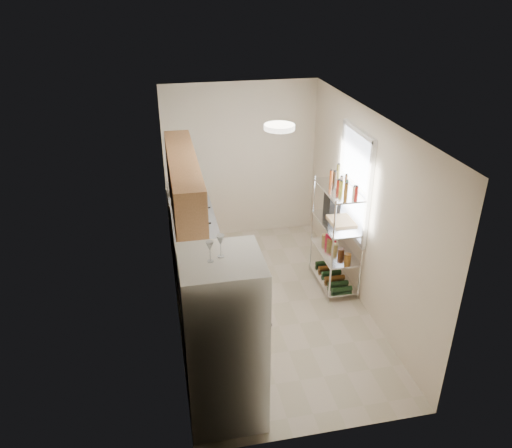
{
  "coord_description": "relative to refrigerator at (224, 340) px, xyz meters",
  "views": [
    {
      "loc": [
        -1.33,
        -5.47,
        4.07
      ],
      "look_at": [
        -0.15,
        0.25,
        1.13
      ],
      "focal_mm": 35.0,
      "sensor_mm": 36.0,
      "label": 1
    }
  ],
  "objects": [
    {
      "name": "refrigerator",
      "position": [
        0.0,
        0.0,
        0.0
      ],
      "size": [
        0.75,
        0.75,
        1.83
      ],
      "primitive_type": "cube",
      "color": "white",
      "rests_on": "ground"
    },
    {
      "name": "bakers_rack",
      "position": [
        1.88,
        2.01,
        0.19
      ],
      "size": [
        0.45,
        0.9,
        1.73
      ],
      "color": "silver",
      "rests_on": "ground"
    },
    {
      "name": "window",
      "position": [
        2.1,
        2.06,
        0.64
      ],
      "size": [
        0.06,
        1.0,
        1.46
      ],
      "primitive_type": "cube",
      "color": "white",
      "rests_on": "room"
    },
    {
      "name": "frying_pan_small",
      "position": [
        -0.02,
        2.99,
        0.01
      ],
      "size": [
        0.24,
        0.24,
        0.04
      ],
      "primitive_type": "cylinder",
      "rotation": [
        0.0,
        0.0,
        0.17
      ],
      "color": "black",
      "rests_on": "counter_run"
    },
    {
      "name": "espresso_machine",
      "position": [
        1.91,
        2.34,
        0.24
      ],
      "size": [
        0.17,
        0.25,
        0.29
      ],
      "primitive_type": "cube",
      "rotation": [
        0.0,
        0.0,
        0.02
      ],
      "color": "black",
      "rests_on": "bakers_rack"
    },
    {
      "name": "storage_bag",
      "position": [
        1.88,
        2.21,
        -0.28
      ],
      "size": [
        0.14,
        0.16,
        0.16
      ],
      "primitive_type": "cube",
      "rotation": [
        0.0,
        0.0,
        0.34
      ],
      "color": "#B41633",
      "rests_on": "bakers_rack"
    },
    {
      "name": "rice_cooker",
      "position": [
        -0.12,
        1.79,
        0.1
      ],
      "size": [
        0.28,
        0.28,
        0.23
      ],
      "primitive_type": "cylinder",
      "color": "silver",
      "rests_on": "counter_run"
    },
    {
      "name": "range_hood",
      "position": [
        -0.13,
        2.61,
        0.48
      ],
      "size": [
        0.5,
        0.6,
        0.12
      ],
      "primitive_type": "cube",
      "color": "#B7BABC",
      "rests_on": "room"
    },
    {
      "name": "wine_glass_a",
      "position": [
        0.01,
        0.04,
        1.02
      ],
      "size": [
        0.08,
        0.08,
        0.21
      ],
      "primitive_type": null,
      "color": "silver",
      "rests_on": "refrigerator"
    },
    {
      "name": "upper_cabinets",
      "position": [
        -0.18,
        1.81,
        0.9
      ],
      "size": [
        0.33,
        2.2,
        0.72
      ],
      "primitive_type": "cube",
      "color": "tan",
      "rests_on": "room"
    },
    {
      "name": "room",
      "position": [
        0.87,
        1.71,
        0.39
      ],
      "size": [
        2.52,
        4.42,
        2.62
      ],
      "color": "#BEAF9A",
      "rests_on": "ground"
    },
    {
      "name": "ceiling_dome",
      "position": [
        0.87,
        1.41,
        1.66
      ],
      "size": [
        0.34,
        0.34,
        0.05
      ],
      "primitive_type": "cylinder",
      "color": "white",
      "rests_on": "room"
    },
    {
      "name": "counter_run",
      "position": [
        -0.05,
        2.15,
        -0.46
      ],
      "size": [
        0.63,
        3.51,
        0.9
      ],
      "color": "tan",
      "rests_on": "ground"
    },
    {
      "name": "wine_glass_b",
      "position": [
        -0.09,
        -0.03,
        1.01
      ],
      "size": [
        0.07,
        0.07,
        0.19
      ],
      "primitive_type": null,
      "color": "silver",
      "rests_on": "refrigerator"
    },
    {
      "name": "frying_pan_large",
      "position": [
        -0.08,
        2.45,
        0.01
      ],
      "size": [
        0.29,
        0.29,
        0.04
      ],
      "primitive_type": "cylinder",
      "rotation": [
        0.0,
        0.0,
        0.23
      ],
      "color": "black",
      "rests_on": "counter_run"
    },
    {
      "name": "cutting_board",
      "position": [
        1.94,
        2.02,
        0.11
      ],
      "size": [
        0.32,
        0.41,
        0.03
      ],
      "primitive_type": "cube",
      "rotation": [
        0.0,
        0.0,
        -0.0
      ],
      "color": "tan",
      "rests_on": "bakers_rack"
    }
  ]
}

